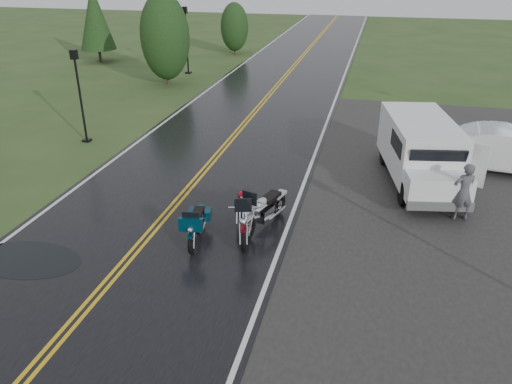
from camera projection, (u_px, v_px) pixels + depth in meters
The scene contains 13 objects.
ground at pixel (142, 244), 13.93m from camera, with size 120.00×120.00×0.00m, color #2D471E.
road at pixel (238, 132), 22.70m from camera, with size 8.00×100.00×0.04m, color black.
motorcycle_red at pixel (243, 228), 13.23m from camera, with size 0.91×2.50×1.48m, color #510910, non-canonical shape.
motorcycle_teal at pixel (191, 236), 13.19m from camera, with size 0.73×2.01×1.19m, color #052B3B, non-canonical shape.
motorcycle_silver at pixel (248, 220), 13.70m from camera, with size 0.89×2.45×1.45m, color #9DA1A5, non-canonical shape.
van_white at pixel (407, 173), 15.62m from camera, with size 2.15×5.72×2.25m, color white, non-canonical shape.
person_at_van at pixel (464, 193), 14.83m from camera, with size 0.66×0.43×1.82m, color #4B4B50.
sedan_white at pixel (509, 151), 18.31m from camera, with size 1.70×4.87×1.61m, color white.
lamp_post_near_left at pixel (80, 97), 20.78m from camera, with size 0.34×0.34×3.92m, color black, non-canonical shape.
lamp_post_far_left at pixel (187, 40), 33.13m from camera, with size 0.37×0.37×4.35m, color black, non-canonical shape.
tree_left_mid at pixel (166, 46), 30.11m from camera, with size 2.97×2.97×4.64m, color #1E3D19, non-canonical shape.
tree_left_far at pixel (235, 32), 40.00m from camera, with size 2.22×2.22×3.41m, color #1E3D19, non-canonical shape.
pine_left_far at pixel (96, 25), 36.55m from camera, with size 2.58×2.58×5.38m, color #1E3D19, non-canonical shape.
Camera 1 is at (5.91, -10.87, 7.30)m, focal length 35.00 mm.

